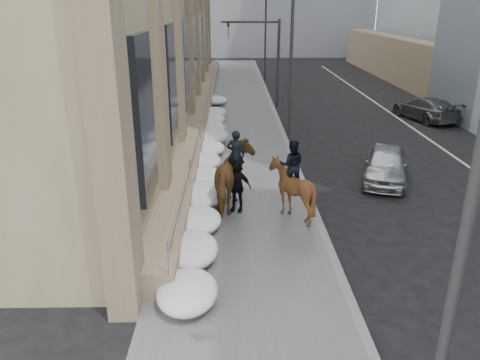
% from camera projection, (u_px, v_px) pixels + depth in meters
% --- Properties ---
extents(ground, '(140.00, 140.00, 0.00)m').
position_uv_depth(ground, '(243.00, 263.00, 13.38)').
color(ground, black).
rests_on(ground, ground).
extents(sidewalk, '(5.00, 80.00, 0.12)m').
position_uv_depth(sidewalk, '(238.00, 155.00, 22.71)').
color(sidewalk, '#505053').
rests_on(sidewalk, ground).
extents(curb, '(0.24, 80.00, 0.12)m').
position_uv_depth(curb, '(292.00, 155.00, 22.75)').
color(curb, slate).
rests_on(curb, ground).
extents(lane_line, '(0.15, 70.00, 0.01)m').
position_uv_depth(lane_line, '(452.00, 155.00, 22.90)').
color(lane_line, '#BFB78C').
rests_on(lane_line, ground).
extents(streetlight_near, '(1.71, 0.24, 8.00)m').
position_uv_depth(streetlight_near, '(461.00, 196.00, 6.19)').
color(streetlight_near, '#2D2D30').
rests_on(streetlight_near, ground).
extents(streetlight_mid, '(1.71, 0.24, 8.00)m').
position_uv_depth(streetlight_mid, '(288.00, 51.00, 24.90)').
color(streetlight_mid, '#2D2D30').
rests_on(streetlight_mid, ground).
extents(streetlight_far, '(1.71, 0.24, 8.00)m').
position_uv_depth(streetlight_far, '(264.00, 31.00, 43.60)').
color(streetlight_far, '#2D2D30').
rests_on(streetlight_far, ground).
extents(traffic_signal, '(4.10, 0.22, 6.00)m').
position_uv_depth(traffic_signal, '(265.00, 49.00, 32.57)').
color(traffic_signal, '#2D2D30').
rests_on(traffic_signal, ground).
extents(snow_bank, '(1.70, 18.10, 0.76)m').
position_uv_depth(snow_bank, '(207.00, 160.00, 20.77)').
color(snow_bank, silver).
rests_on(snow_bank, sidewalk).
extents(mounted_horse_left, '(1.61, 2.85, 2.79)m').
position_uv_depth(mounted_horse_left, '(234.00, 176.00, 16.39)').
color(mounted_horse_left, '#4B3116').
rests_on(mounted_horse_left, sidewalk).
extents(mounted_horse_right, '(1.74, 1.92, 2.64)m').
position_uv_depth(mounted_horse_right, '(291.00, 186.00, 15.75)').
color(mounted_horse_right, '#492A14').
rests_on(mounted_horse_right, sidewalk).
extents(pedestrian, '(1.12, 0.69, 1.79)m').
position_uv_depth(pedestrian, '(236.00, 187.00, 16.21)').
color(pedestrian, black).
rests_on(pedestrian, sidewalk).
extents(car_silver, '(2.99, 4.52, 1.43)m').
position_uv_depth(car_silver, '(386.00, 164.00, 19.38)').
color(car_silver, '#A1A4A8').
rests_on(car_silver, ground).
extents(car_grey, '(3.31, 5.36, 1.45)m').
position_uv_depth(car_grey, '(425.00, 109.00, 29.66)').
color(car_grey, '#4C4F52').
rests_on(car_grey, ground).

